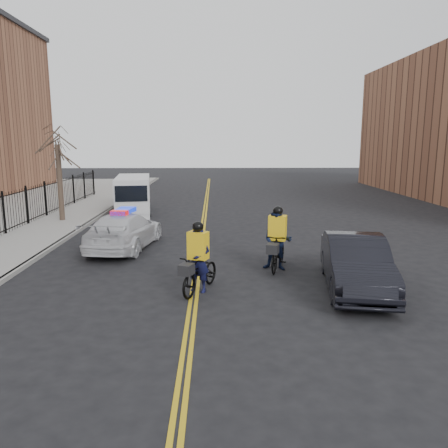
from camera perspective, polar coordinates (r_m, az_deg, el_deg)
ground at (r=14.00m, az=-3.64°, el=-7.16°), size 120.00×120.00×0.00m
center_line_left at (r=21.75m, az=-3.02°, el=-0.67°), size 0.10×60.00×0.01m
center_line_right at (r=21.74m, az=-2.59°, el=-0.67°), size 0.10×60.00×0.01m
sidewalk at (r=23.18m, az=-21.68°, el=-0.54°), size 3.00×60.00×0.15m
curb at (r=22.70m, az=-18.13°, el=-0.53°), size 0.20×60.00×0.15m
iron_fence at (r=23.60m, az=-25.25°, el=1.66°), size 0.12×28.00×2.00m
street_tree at (r=24.72m, az=-20.85°, el=8.26°), size 3.20×3.20×4.80m
police_cruiser at (r=18.14m, az=-12.88°, el=-0.85°), size 2.73×5.30×1.63m
dark_sedan at (r=13.38m, az=16.84°, el=-4.94°), size 2.40×4.98×1.57m
cargo_van at (r=26.93m, az=-11.76°, el=3.65°), size 2.65×5.53×2.22m
cyclist_near at (r=12.66m, az=-3.39°, el=-5.68°), size 1.53×2.23×2.07m
cyclist_far at (r=14.86m, az=6.94°, el=-2.71°), size 1.27×2.24×2.19m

